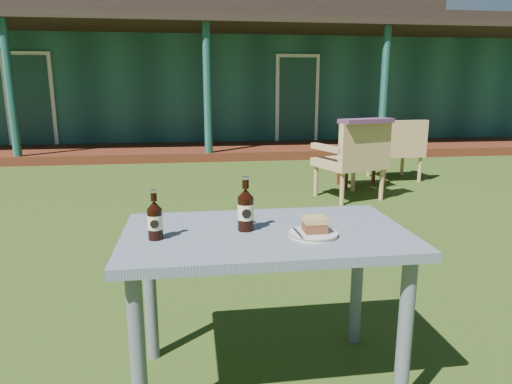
{
  "coord_description": "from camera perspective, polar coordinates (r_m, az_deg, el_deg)",
  "views": [
    {
      "loc": [
        -0.3,
        -3.42,
        1.31
      ],
      "look_at": [
        0.0,
        -1.3,
        0.82
      ],
      "focal_mm": 32.0,
      "sensor_mm": 36.0,
      "label": 1
    }
  ],
  "objects": [
    {
      "name": "tree_mid",
      "position": [
        22.43,
        0.57,
        21.79
      ],
      "size": [
        0.28,
        0.28,
        9.5
      ],
      "primitive_type": "cylinder",
      "color": "brown",
      "rests_on": "ground"
    },
    {
      "name": "fork",
      "position": [
        1.86,
        5.28,
        -5.16
      ],
      "size": [
        0.02,
        0.14,
        0.0
      ],
      "primitive_type": "cube",
      "rotation": [
        0.0,
        0.0,
        0.04
      ],
      "color": "silver",
      "rests_on": "plate"
    },
    {
      "name": "cola_bottle_near",
      "position": [
        1.92,
        -1.3,
        -2.15
      ],
      "size": [
        0.07,
        0.07,
        0.23
      ],
      "color": "black",
      "rests_on": "cafe_table"
    },
    {
      "name": "pavilion",
      "position": [
        12.81,
        -6.91,
        14.2
      ],
      "size": [
        15.8,
        8.3,
        3.45
      ],
      "color": "#1C4944",
      "rests_on": "ground"
    },
    {
      "name": "cafe_table",
      "position": [
        1.97,
        1.23,
        -7.68
      ],
      "size": [
        1.2,
        0.7,
        0.72
      ],
      "color": "slate",
      "rests_on": "ground"
    },
    {
      "name": "floral_throw",
      "position": [
        5.3,
        13.64,
        8.63
      ],
      "size": [
        0.68,
        0.4,
        0.05
      ],
      "primitive_type": "cube",
      "rotation": [
        0.0,
        0.0,
        3.46
      ],
      "color": "#573051",
      "rests_on": "armchair_left"
    },
    {
      "name": "armchair_right",
      "position": [
        6.82,
        17.32,
        5.46
      ],
      "size": [
        0.67,
        0.63,
        0.87
      ],
      "color": "tan",
      "rests_on": "ground"
    },
    {
      "name": "armchair_left",
      "position": [
        5.49,
        12.16,
        4.35
      ],
      "size": [
        0.85,
        0.82,
        0.92
      ],
      "color": "tan",
      "rests_on": "ground"
    },
    {
      "name": "plate",
      "position": [
        1.88,
        7.14,
        -5.19
      ],
      "size": [
        0.2,
        0.2,
        0.01
      ],
      "color": "silver",
      "rests_on": "cafe_table"
    },
    {
      "name": "bottle_cap",
      "position": [
        2.04,
        -0.41,
        -3.76
      ],
      "size": [
        0.03,
        0.03,
        0.01
      ],
      "primitive_type": "cylinder",
      "color": "silver",
      "rests_on": "cafe_table"
    },
    {
      "name": "cake_slice",
      "position": [
        1.88,
        7.36,
        -4.02
      ],
      "size": [
        0.09,
        0.09,
        0.06
      ],
      "color": "brown",
      "rests_on": "plate"
    },
    {
      "name": "cola_bottle_far",
      "position": [
        1.85,
        -12.53,
        -3.41
      ],
      "size": [
        0.06,
        0.06,
        0.2
      ],
      "color": "black",
      "rests_on": "cafe_table"
    },
    {
      "name": "side_table",
      "position": [
        6.28,
        12.99,
        3.75
      ],
      "size": [
        0.6,
        0.4,
        0.4
      ],
      "color": "#542314",
      "rests_on": "ground"
    },
    {
      "name": "ground",
      "position": [
        3.67,
        -2.86,
        -7.99
      ],
      "size": [
        80.0,
        80.0,
        0.0
      ],
      "primitive_type": "plane",
      "color": "#334916"
    }
  ]
}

